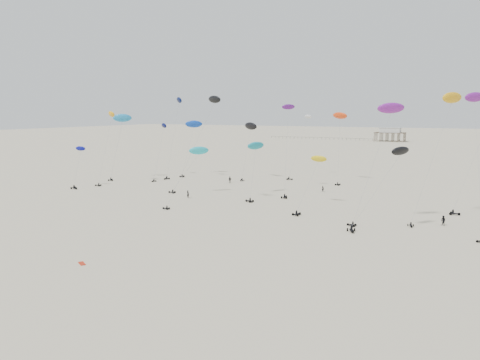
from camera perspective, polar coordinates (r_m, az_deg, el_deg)
The scene contains 26 objects.
ground_plane at distance 204.92m, azimuth 14.10°, elevation 2.14°, with size 900.00×900.00×0.00m, color beige.
pavilion_main at distance 353.61m, azimuth 17.82°, elevation 5.20°, with size 21.00×13.00×9.80m.
pier_fence at distance 365.27m, azimuth 9.68°, elevation 5.02°, with size 80.20×0.20×1.50m.
rig_0 at distance 149.81m, azimuth -7.83°, elevation 7.20°, with size 5.35×7.86×25.97m.
rig_1 at distance 123.61m, azimuth 5.75°, elevation 4.64°, with size 7.70×17.65×26.19m.
rig_2 at distance 143.77m, azimuth -15.70°, elevation 6.12°, with size 4.63×10.17×21.65m.
rig_3 at distance 155.02m, azimuth -9.52°, elevation 5.15°, with size 8.16×16.41×21.48m.
rig_4 at distance 87.12m, azimuth 17.13°, elevation 0.32°, with size 9.93×9.22×15.97m.
rig_5 at distance 105.11m, azimuth 8.71°, elevation 0.39°, with size 4.01×16.91×17.24m.
rig_6 at distance 100.49m, azimuth 23.97°, elevation 7.63°, with size 8.09×14.93×26.21m.
rig_7 at distance 153.39m, azimuth 7.33°, elevation 4.50°, with size 3.86×15.61×22.86m.
rig_8 at distance 152.91m, azimuth -14.32°, elevation 6.46°, with size 6.06×9.70×20.70m.
rig_9 at distance 107.86m, azimuth -4.13°, elevation 7.59°, with size 8.55×14.37×26.35m.
rig_10 at distance 92.35m, azimuth 17.46°, elevation 6.96°, with size 9.05×9.37×23.37m.
rig_11 at distance 138.87m, azimuth -19.23°, elevation 1.26°, with size 4.91×6.85×11.63m.
rig_12 at distance 96.82m, azimuth 26.79°, elevation 6.89°, with size 5.78×17.90×27.19m.
rig_13 at distance 118.98m, azimuth 1.79°, elevation 3.05°, with size 6.92×14.93×16.16m.
rig_15 at distance 159.06m, azimuth -5.82°, elevation 6.08°, with size 6.13×11.52×18.82m.
rig_16 at distance 145.74m, azimuth 12.06°, elevation 6.74°, with size 6.46×12.90×21.91m.
rig_17 at distance 122.84m, azimuth -5.52°, elevation 2.88°, with size 9.73×7.03×12.98m.
rig_18 at distance 148.64m, azimuth 1.22°, elevation 5.99°, with size 6.16×10.08×18.20m.
spectator_0 at distance 116.99m, azimuth -6.36°, elevation -2.18°, with size 0.81×0.56×2.24m, color black.
spectator_1 at distance 96.33m, azimuth 23.50°, elevation -5.12°, with size 1.11×0.65×2.27m, color black.
spectator_2 at distance 140.51m, azimuth -1.25°, elevation -0.36°, with size 1.36×0.73×2.31m, color black.
spectator_3 at distance 126.90m, azimuth 10.05°, elevation -1.43°, with size 0.70×0.48×1.94m, color black.
grounded_kite_b at distance 70.68m, azimuth -18.71°, elevation -9.64°, with size 1.80×0.70×0.07m, color red.
Camera 1 is at (43.36, 0.86, 21.32)m, focal length 35.00 mm.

